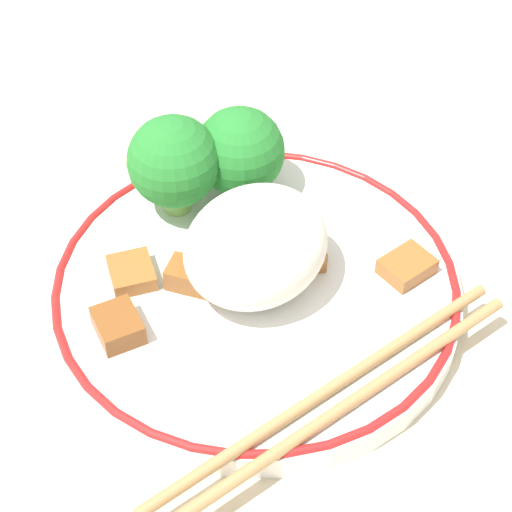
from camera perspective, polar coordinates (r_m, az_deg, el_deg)
The scene contains 11 objects.
ground_plane at distance 0.50m, azimuth 0.00°, elevation -2.92°, with size 3.00×3.00×0.00m, color beige.
plate at distance 0.49m, azimuth 0.00°, elevation -2.14°, with size 0.23×0.23×0.02m.
rice_mound at distance 0.46m, azimuth 0.13°, elevation 0.43°, with size 0.09×0.07×0.06m.
broccoli_back_left at distance 0.52m, azimuth -1.09°, elevation 6.97°, with size 0.05×0.05×0.06m.
broccoli_back_center at distance 0.51m, azimuth -5.50°, elevation 6.24°, with size 0.06×0.06×0.06m.
meat_near_front at distance 0.48m, azimuth -3.86°, elevation -1.44°, with size 0.03×0.04×0.01m.
meat_near_left at distance 0.49m, azimuth -8.29°, elevation -1.11°, with size 0.04×0.04×0.01m.
meat_near_right at distance 0.46m, azimuth -9.19°, elevation -4.61°, with size 0.03×0.03×0.01m.
meat_near_back at distance 0.49m, azimuth 10.02°, elevation -0.68°, with size 0.03×0.03×0.01m.
meat_on_rice_edge at distance 0.49m, azimuth 2.86°, elevation 0.08°, with size 0.04×0.03×0.01m.
chopsticks at distance 0.43m, azimuth 5.35°, elevation -9.44°, with size 0.22×0.08×0.01m.
Camera 1 is at (-0.26, -0.20, 0.37)m, focal length 60.00 mm.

